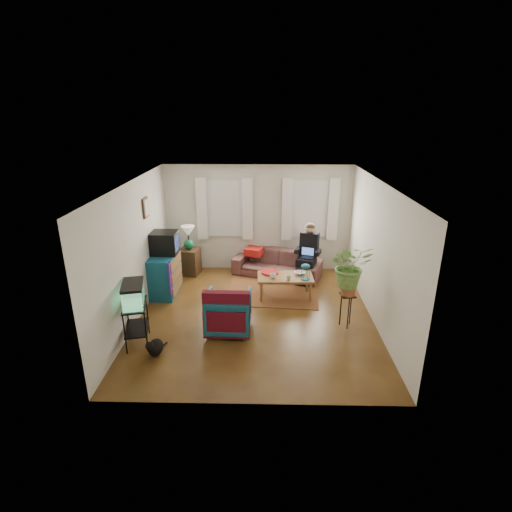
{
  "coord_description": "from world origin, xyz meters",
  "views": [
    {
      "loc": [
        0.16,
        -6.93,
        3.8
      ],
      "look_at": [
        0.0,
        0.4,
        1.1
      ],
      "focal_mm": 28.0,
      "sensor_mm": 36.0,
      "label": 1
    }
  ],
  "objects_px": {
    "coffee_table": "(285,286)",
    "plant_stand": "(346,310)",
    "armchair": "(229,310)",
    "side_table": "(190,261)",
    "dresser": "(165,274)",
    "aquarium_stand": "(137,324)",
    "sofa": "(277,260)"
  },
  "relations": [
    {
      "from": "aquarium_stand",
      "to": "armchair",
      "type": "xyz_separation_m",
      "value": [
        1.53,
        0.47,
        0.03
      ]
    },
    {
      "from": "armchair",
      "to": "aquarium_stand",
      "type": "bearing_deg",
      "value": 18.54
    },
    {
      "from": "plant_stand",
      "to": "sofa",
      "type": "bearing_deg",
      "value": 116.84
    },
    {
      "from": "side_table",
      "to": "aquarium_stand",
      "type": "bearing_deg",
      "value": -96.4
    },
    {
      "from": "coffee_table",
      "to": "armchair",
      "type": "bearing_deg",
      "value": -129.18
    },
    {
      "from": "dresser",
      "to": "aquarium_stand",
      "type": "relative_size",
      "value": 1.33
    },
    {
      "from": "dresser",
      "to": "aquarium_stand",
      "type": "distance_m",
      "value": 2.03
    },
    {
      "from": "coffee_table",
      "to": "plant_stand",
      "type": "relative_size",
      "value": 1.82
    },
    {
      "from": "sofa",
      "to": "armchair",
      "type": "distance_m",
      "value": 2.76
    },
    {
      "from": "dresser",
      "to": "armchair",
      "type": "height_order",
      "value": "dresser"
    },
    {
      "from": "armchair",
      "to": "plant_stand",
      "type": "xyz_separation_m",
      "value": [
        2.16,
        0.2,
        -0.08
      ]
    },
    {
      "from": "side_table",
      "to": "plant_stand",
      "type": "bearing_deg",
      "value": -36.26
    },
    {
      "from": "sofa",
      "to": "armchair",
      "type": "xyz_separation_m",
      "value": [
        -0.94,
        -2.6,
        -0.0
      ]
    },
    {
      "from": "side_table",
      "to": "aquarium_stand",
      "type": "relative_size",
      "value": 0.86
    },
    {
      "from": "armchair",
      "to": "side_table",
      "type": "bearing_deg",
      "value": -64.69
    },
    {
      "from": "armchair",
      "to": "coffee_table",
      "type": "bearing_deg",
      "value": -126.36
    },
    {
      "from": "coffee_table",
      "to": "plant_stand",
      "type": "bearing_deg",
      "value": -49.7
    },
    {
      "from": "armchair",
      "to": "coffee_table",
      "type": "xyz_separation_m",
      "value": [
        1.08,
        1.4,
        -0.16
      ]
    },
    {
      "from": "aquarium_stand",
      "to": "armchair",
      "type": "bearing_deg",
      "value": 4.0
    },
    {
      "from": "dresser",
      "to": "side_table",
      "type": "bearing_deg",
      "value": 73.99
    },
    {
      "from": "dresser",
      "to": "aquarium_stand",
      "type": "height_order",
      "value": "dresser"
    },
    {
      "from": "sofa",
      "to": "plant_stand",
      "type": "xyz_separation_m",
      "value": [
        1.21,
        -2.4,
        -0.09
      ]
    },
    {
      "from": "sofa",
      "to": "dresser",
      "type": "bearing_deg",
      "value": -137.45
    },
    {
      "from": "side_table",
      "to": "plant_stand",
      "type": "distance_m",
      "value": 4.14
    },
    {
      "from": "dresser",
      "to": "plant_stand",
      "type": "distance_m",
      "value": 3.92
    },
    {
      "from": "side_table",
      "to": "dresser",
      "type": "distance_m",
      "value": 1.15
    },
    {
      "from": "armchair",
      "to": "sofa",
      "type": "bearing_deg",
      "value": -108.68
    },
    {
      "from": "sofa",
      "to": "side_table",
      "type": "bearing_deg",
      "value": -161.64
    },
    {
      "from": "sofa",
      "to": "coffee_table",
      "type": "xyz_separation_m",
      "value": [
        0.14,
        -1.2,
        -0.16
      ]
    },
    {
      "from": "coffee_table",
      "to": "sofa",
      "type": "bearing_deg",
      "value": 95.07
    },
    {
      "from": "plant_stand",
      "to": "armchair",
      "type": "bearing_deg",
      "value": -174.77
    },
    {
      "from": "coffee_table",
      "to": "aquarium_stand",
      "type": "bearing_deg",
      "value": -145.79
    }
  ]
}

